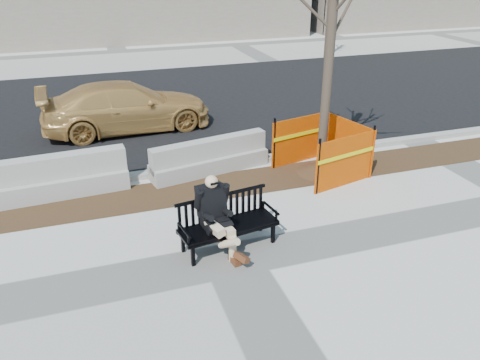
{
  "coord_description": "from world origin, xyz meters",
  "views": [
    {
      "loc": [
        -1.9,
        -6.12,
        4.48
      ],
      "look_at": [
        0.46,
        0.96,
        0.91
      ],
      "focal_mm": 35.87,
      "sensor_mm": 36.0,
      "label": 1
    }
  ],
  "objects_px": {
    "bench": "(229,247)",
    "sedan": "(129,129)",
    "jersey_barrier_right": "(210,172)",
    "seated_man": "(216,249)",
    "jersey_barrier_left": "(52,196)",
    "tree_fence": "(320,173)"
  },
  "relations": [
    {
      "from": "tree_fence",
      "to": "seated_man",
      "type": "bearing_deg",
      "value": -144.36
    },
    {
      "from": "sedan",
      "to": "jersey_barrier_left",
      "type": "bearing_deg",
      "value": 148.23
    },
    {
      "from": "seated_man",
      "to": "jersey_barrier_left",
      "type": "bearing_deg",
      "value": 123.62
    },
    {
      "from": "jersey_barrier_left",
      "to": "tree_fence",
      "type": "bearing_deg",
      "value": -10.83
    },
    {
      "from": "jersey_barrier_right",
      "to": "bench",
      "type": "bearing_deg",
      "value": -110.41
    },
    {
      "from": "bench",
      "to": "jersey_barrier_left",
      "type": "xyz_separation_m",
      "value": [
        -2.84,
        2.87,
        0.0
      ]
    },
    {
      "from": "sedan",
      "to": "jersey_barrier_right",
      "type": "height_order",
      "value": "sedan"
    },
    {
      "from": "jersey_barrier_right",
      "to": "seated_man",
      "type": "bearing_deg",
      "value": -114.54
    },
    {
      "from": "seated_man",
      "to": "bench",
      "type": "bearing_deg",
      "value": -11.52
    },
    {
      "from": "sedan",
      "to": "seated_man",
      "type": "bearing_deg",
      "value": -177.4
    },
    {
      "from": "sedan",
      "to": "jersey_barrier_right",
      "type": "relative_size",
      "value": 1.66
    },
    {
      "from": "seated_man",
      "to": "sedan",
      "type": "relative_size",
      "value": 0.29
    },
    {
      "from": "bench",
      "to": "jersey_barrier_left",
      "type": "bearing_deg",
      "value": 125.87
    },
    {
      "from": "seated_man",
      "to": "tree_fence",
      "type": "bearing_deg",
      "value": 26.78
    },
    {
      "from": "seated_man",
      "to": "jersey_barrier_right",
      "type": "relative_size",
      "value": 0.49
    },
    {
      "from": "seated_man",
      "to": "sedan",
      "type": "height_order",
      "value": "seated_man"
    },
    {
      "from": "seated_man",
      "to": "tree_fence",
      "type": "xyz_separation_m",
      "value": [
        3.04,
        2.18,
        0.0
      ]
    },
    {
      "from": "tree_fence",
      "to": "jersey_barrier_left",
      "type": "height_order",
      "value": "tree_fence"
    },
    {
      "from": "bench",
      "to": "jersey_barrier_left",
      "type": "relative_size",
      "value": 0.55
    },
    {
      "from": "jersey_barrier_right",
      "to": "jersey_barrier_left",
      "type": "bearing_deg",
      "value": 171.53
    },
    {
      "from": "bench",
      "to": "sedan",
      "type": "relative_size",
      "value": 0.37
    },
    {
      "from": "seated_man",
      "to": "jersey_barrier_right",
      "type": "bearing_deg",
      "value": 67.62
    }
  ]
}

